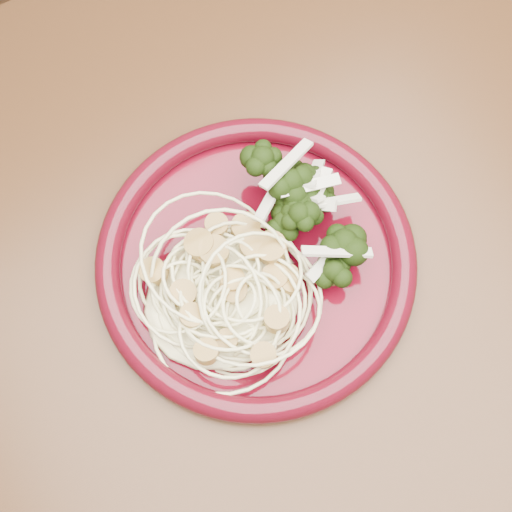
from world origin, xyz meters
name	(u,v)px	position (x,y,z in m)	size (l,w,h in m)	color
dining_table	(182,428)	(0.00, 0.00, 0.65)	(1.20, 0.80, 0.75)	#472814
dinner_plate	(256,261)	(0.11, 0.07, 0.76)	(0.32, 0.32, 0.02)	#4C0511
spaghetti_pile	(222,295)	(0.07, 0.05, 0.77)	(0.12, 0.11, 0.03)	#F0EBAB
scallop_cluster	(220,282)	(0.07, 0.05, 0.80)	(0.11, 0.11, 0.04)	#A9823B
broccoli_pile	(296,207)	(0.16, 0.08, 0.78)	(0.07, 0.12, 0.04)	black
onion_garnish	(298,192)	(0.16, 0.08, 0.80)	(0.05, 0.08, 0.05)	beige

